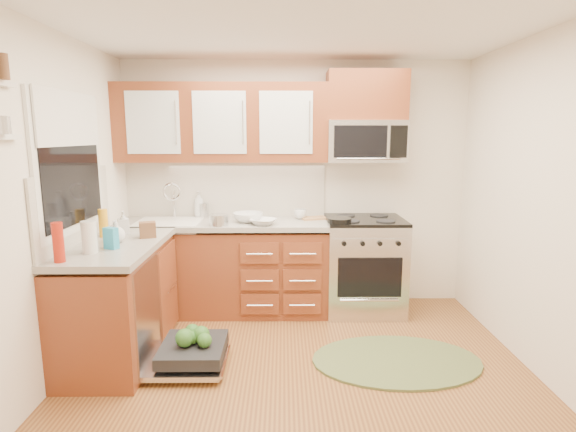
{
  "coord_description": "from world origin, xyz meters",
  "views": [
    {
      "loc": [
        -0.12,
        -2.91,
        1.76
      ],
      "look_at": [
        -0.09,
        0.85,
        1.08
      ],
      "focal_mm": 28.0,
      "sensor_mm": 36.0,
      "label": 1
    }
  ],
  "objects_px": {
    "microwave": "(365,141)",
    "bowl_a": "(263,222)",
    "bowl_b": "(248,217)",
    "sink": "(170,234)",
    "dishwasher": "(188,355)",
    "stock_pot": "(219,220)",
    "range": "(364,265)",
    "rug": "(396,361)",
    "paper_towel_roll": "(89,237)",
    "cup": "(300,214)",
    "upper_cabinets": "(222,123)",
    "skillet": "(339,220)",
    "cutting_board": "(314,218)"
  },
  "relations": [
    {
      "from": "microwave",
      "to": "bowl_a",
      "type": "bearing_deg",
      "value": -163.24
    },
    {
      "from": "bowl_a",
      "to": "bowl_b",
      "type": "height_order",
      "value": "bowl_b"
    },
    {
      "from": "sink",
      "to": "dishwasher",
      "type": "distance_m",
      "value": 1.38
    },
    {
      "from": "stock_pot",
      "to": "range",
      "type": "bearing_deg",
      "value": 8.46
    },
    {
      "from": "range",
      "to": "rug",
      "type": "distance_m",
      "value": 1.17
    },
    {
      "from": "range",
      "to": "sink",
      "type": "xyz_separation_m",
      "value": [
        -1.93,
        -0.01,
        0.33
      ]
    },
    {
      "from": "paper_towel_roll",
      "to": "cup",
      "type": "distance_m",
      "value": 2.04
    },
    {
      "from": "range",
      "to": "rug",
      "type": "xyz_separation_m",
      "value": [
        0.08,
        -1.07,
        -0.46
      ]
    },
    {
      "from": "upper_cabinets",
      "to": "paper_towel_roll",
      "type": "relative_size",
      "value": 8.81
    },
    {
      "from": "bowl_b",
      "to": "sink",
      "type": "bearing_deg",
      "value": 178.23
    },
    {
      "from": "sink",
      "to": "paper_towel_roll",
      "type": "xyz_separation_m",
      "value": [
        -0.27,
        -1.18,
        0.24
      ]
    },
    {
      "from": "range",
      "to": "bowl_b",
      "type": "distance_m",
      "value": 1.25
    },
    {
      "from": "microwave",
      "to": "bowl_b",
      "type": "bearing_deg",
      "value": -172.38
    },
    {
      "from": "bowl_a",
      "to": "cup",
      "type": "bearing_deg",
      "value": 39.93
    },
    {
      "from": "upper_cabinets",
      "to": "paper_towel_roll",
      "type": "distance_m",
      "value": 1.76
    },
    {
      "from": "microwave",
      "to": "paper_towel_roll",
      "type": "height_order",
      "value": "microwave"
    },
    {
      "from": "bowl_b",
      "to": "skillet",
      "type": "bearing_deg",
      "value": -10.37
    },
    {
      "from": "stock_pot",
      "to": "sink",
      "type": "bearing_deg",
      "value": 158.87
    },
    {
      "from": "range",
      "to": "skillet",
      "type": "relative_size",
      "value": 4.18
    },
    {
      "from": "sink",
      "to": "range",
      "type": "bearing_deg",
      "value": 0.3
    },
    {
      "from": "rug",
      "to": "skillet",
      "type": "distance_m",
      "value": 1.35
    },
    {
      "from": "microwave",
      "to": "cutting_board",
      "type": "xyz_separation_m",
      "value": [
        -0.5,
        0.0,
        -0.77
      ]
    },
    {
      "from": "skillet",
      "to": "microwave",
      "type": "bearing_deg",
      "value": 48.24
    },
    {
      "from": "range",
      "to": "cup",
      "type": "distance_m",
      "value": 0.82
    },
    {
      "from": "stock_pot",
      "to": "bowl_a",
      "type": "relative_size",
      "value": 0.76
    },
    {
      "from": "upper_cabinets",
      "to": "dishwasher",
      "type": "distance_m",
      "value": 2.19
    },
    {
      "from": "range",
      "to": "skillet",
      "type": "bearing_deg",
      "value": -145.35
    },
    {
      "from": "range",
      "to": "bowl_b",
      "type": "height_order",
      "value": "bowl_b"
    },
    {
      "from": "range",
      "to": "skillet",
      "type": "xyz_separation_m",
      "value": [
        -0.28,
        -0.19,
        0.5
      ]
    },
    {
      "from": "skillet",
      "to": "rug",
      "type": "bearing_deg",
      "value": -67.59
    },
    {
      "from": "sink",
      "to": "cutting_board",
      "type": "distance_m",
      "value": 1.44
    },
    {
      "from": "upper_cabinets",
      "to": "skillet",
      "type": "relative_size",
      "value": 9.01
    },
    {
      "from": "upper_cabinets",
      "to": "microwave",
      "type": "xyz_separation_m",
      "value": [
        1.41,
        -0.02,
        -0.18
      ]
    },
    {
      "from": "skillet",
      "to": "dishwasher",
      "type": "bearing_deg",
      "value": -143.38
    },
    {
      "from": "bowl_a",
      "to": "bowl_b",
      "type": "xyz_separation_m",
      "value": [
        -0.16,
        0.15,
        0.02
      ]
    },
    {
      "from": "cutting_board",
      "to": "stock_pot",
      "type": "bearing_deg",
      "value": -160.12
    },
    {
      "from": "microwave",
      "to": "cup",
      "type": "height_order",
      "value": "microwave"
    },
    {
      "from": "sink",
      "to": "bowl_b",
      "type": "height_order",
      "value": "bowl_b"
    },
    {
      "from": "upper_cabinets",
      "to": "range",
      "type": "height_order",
      "value": "upper_cabinets"
    },
    {
      "from": "upper_cabinets",
      "to": "paper_towel_roll",
      "type": "height_order",
      "value": "upper_cabinets"
    },
    {
      "from": "dishwasher",
      "to": "rug",
      "type": "bearing_deg",
      "value": 1.99
    },
    {
      "from": "stock_pot",
      "to": "paper_towel_roll",
      "type": "distance_m",
      "value": 1.26
    },
    {
      "from": "microwave",
      "to": "dishwasher",
      "type": "xyz_separation_m",
      "value": [
        -1.54,
        -1.25,
        -1.6
      ]
    },
    {
      "from": "skillet",
      "to": "cutting_board",
      "type": "distance_m",
      "value": 0.38
    },
    {
      "from": "cutting_board",
      "to": "dishwasher",
      "type": "bearing_deg",
      "value": -129.76
    },
    {
      "from": "upper_cabinets",
      "to": "skillet",
      "type": "bearing_deg",
      "value": -16.75
    },
    {
      "from": "sink",
      "to": "stock_pot",
      "type": "xyz_separation_m",
      "value": [
        0.52,
        -0.2,
        0.18
      ]
    },
    {
      "from": "range",
      "to": "cup",
      "type": "bearing_deg",
      "value": 169.16
    },
    {
      "from": "bowl_b",
      "to": "cup",
      "type": "distance_m",
      "value": 0.54
    },
    {
      "from": "cutting_board",
      "to": "bowl_b",
      "type": "distance_m",
      "value": 0.67
    }
  ]
}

